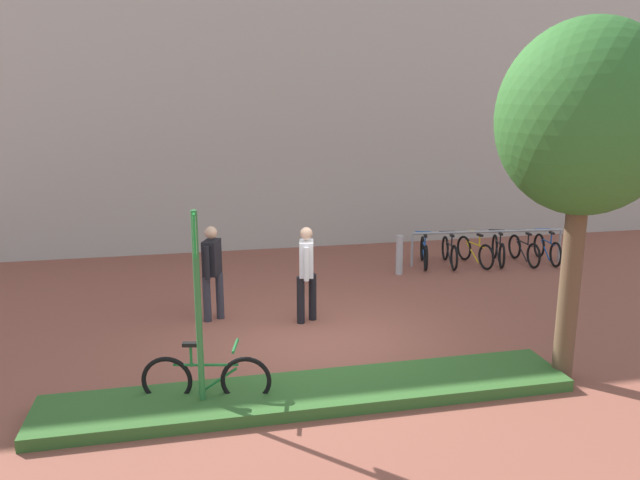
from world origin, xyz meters
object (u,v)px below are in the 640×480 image
bike_at_sign (207,379)px  person_shirt_white (307,268)px  bollard_steel (399,255)px  tree_sidewalk (586,121)px  parking_sign_post (197,284)px  bike_rack_cluster (487,250)px  person_suited_dark (212,267)px

bike_at_sign → person_shirt_white: (1.85, 2.71, 0.63)m
bollard_steel → person_shirt_white: size_ratio=0.52×
bollard_steel → bike_at_sign: bearing=-130.6°
bollard_steel → person_shirt_white: (-2.64, -2.53, 0.53)m
person_shirt_white → bollard_steel: bearing=43.8°
tree_sidewalk → bike_at_sign: (-4.96, 0.28, -3.25)m
tree_sidewalk → person_shirt_white: (-3.11, 3.00, -2.62)m
tree_sidewalk → parking_sign_post: (-5.02, 0.13, -1.91)m
bike_rack_cluster → person_suited_dark: bearing=-159.4°
bike_rack_cluster → person_suited_dark: (-6.61, -2.48, 0.64)m
parking_sign_post → bike_rack_cluster: bearing=40.0°
parking_sign_post → person_suited_dark: size_ratio=1.51×
bike_rack_cluster → person_shirt_white: 5.82m
bollard_steel → person_suited_dark: (-4.25, -2.09, 0.53)m
person_shirt_white → tree_sidewalk: bearing=-43.9°
person_shirt_white → person_suited_dark: bearing=164.9°
bike_at_sign → person_suited_dark: 3.22m
parking_sign_post → person_shirt_white: bearing=56.3°
bollard_steel → person_shirt_white: 3.69m
parking_sign_post → person_shirt_white: parking_sign_post is taller
parking_sign_post → bike_rack_cluster: size_ratio=0.69×
bike_rack_cluster → bollard_steel: 2.39m
bollard_steel → person_shirt_white: bearing=-136.2°
parking_sign_post → bike_at_sign: (0.06, 0.15, -1.34)m
tree_sidewalk → bike_rack_cluster: 7.01m
bike_at_sign → bollard_steel: (4.48, 5.24, 0.10)m
bollard_steel → person_shirt_white: person_shirt_white is taller
bollard_steel → person_suited_dark: size_ratio=0.52×
bike_at_sign → bike_rack_cluster: bearing=39.5°
bike_rack_cluster → parking_sign_post: bearing=-140.0°
tree_sidewalk → bike_rack_cluster: size_ratio=1.31×
tree_sidewalk → bike_at_sign: bearing=176.7°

